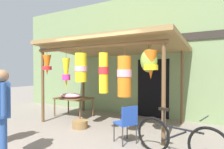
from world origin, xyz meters
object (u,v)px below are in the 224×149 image
folding_chair (127,121)px  vendor_in_orange (2,108)px  flower_heap_on_table (71,95)px  wicker_basket_by_table (80,124)px  parked_bicycle (178,139)px  display_table (74,100)px

folding_chair → vendor_in_orange: (-1.51, -1.89, 0.46)m
flower_heap_on_table → wicker_basket_by_table: (1.16, -0.90, -0.63)m
flower_heap_on_table → folding_chair: folding_chair is taller
flower_heap_on_table → parked_bicycle: size_ratio=0.46×
flower_heap_on_table → display_table: bearing=50.0°
display_table → parked_bicycle: parked_bicycle is taller
display_table → parked_bicycle: 4.17m
folding_chair → wicker_basket_by_table: 1.73m
flower_heap_on_table → wicker_basket_by_table: 1.60m
display_table → wicker_basket_by_table: (1.10, -0.98, -0.49)m
flower_heap_on_table → vendor_in_orange: 3.43m
display_table → wicker_basket_by_table: size_ratio=2.92×
flower_heap_on_table → wicker_basket_by_table: size_ratio=1.87×
parked_bicycle → display_table: bearing=158.4°
flower_heap_on_table → folding_chair: 3.09m
flower_heap_on_table → wicker_basket_by_table: flower_heap_on_table is taller
vendor_in_orange → display_table: bearing=110.8°
wicker_basket_by_table → parked_bicycle: parked_bicycle is taller
display_table → parked_bicycle: size_ratio=0.72×
vendor_in_orange → parked_bicycle: bearing=33.1°
folding_chair → parked_bicycle: bearing=-8.5°
parked_bicycle → vendor_in_orange: (-2.63, -1.72, 0.61)m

